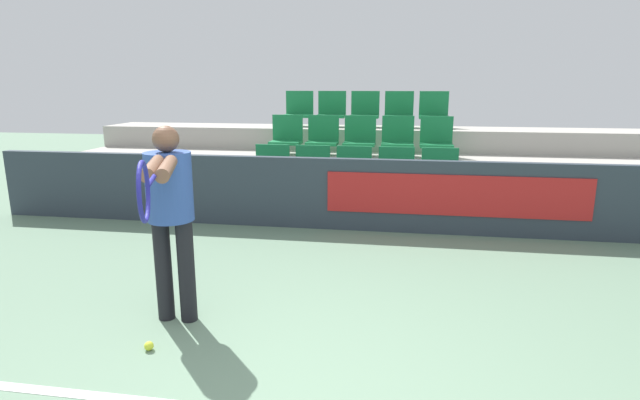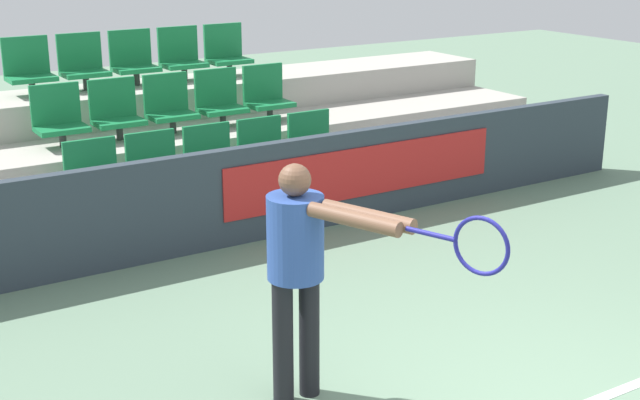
# 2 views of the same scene
# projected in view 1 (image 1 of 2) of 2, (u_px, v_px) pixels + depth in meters

# --- Properties ---
(barrier_wall) EXTENTS (9.70, 0.14, 0.92)m
(barrier_wall) POSITION_uv_depth(u_px,v_px,m) (350.00, 194.00, 6.36)
(barrier_wall) COLOR #2D3842
(barrier_wall) RESTS_ON ground
(bleacher_tier_front) EXTENTS (9.30, 1.00, 0.36)m
(bleacher_tier_front) POSITION_uv_depth(u_px,v_px,m) (352.00, 205.00, 6.98)
(bleacher_tier_front) COLOR #ADA89E
(bleacher_tier_front) RESTS_ON ground
(bleacher_tier_middle) EXTENTS (9.30, 1.00, 0.73)m
(bleacher_tier_middle) POSITION_uv_depth(u_px,v_px,m) (358.00, 179.00, 7.90)
(bleacher_tier_middle) COLOR #ADA89E
(bleacher_tier_middle) RESTS_ON ground
(bleacher_tier_back) EXTENTS (9.30, 1.00, 1.09)m
(bleacher_tier_back) POSITION_uv_depth(u_px,v_px,m) (363.00, 159.00, 8.82)
(bleacher_tier_back) COLOR #ADA89E
(bleacher_tier_back) RESTS_ON ground
(stadium_chair_0) EXTENTS (0.50, 0.36, 0.62)m
(stadium_chair_0) POSITION_uv_depth(u_px,v_px,m) (271.00, 168.00, 7.18)
(stadium_chair_0) COLOR #333333
(stadium_chair_0) RESTS_ON bleacher_tier_front
(stadium_chair_1) EXTENTS (0.50, 0.36, 0.62)m
(stadium_chair_1) POSITION_uv_depth(u_px,v_px,m) (312.00, 169.00, 7.09)
(stadium_chair_1) COLOR #333333
(stadium_chair_1) RESTS_ON bleacher_tier_front
(stadium_chair_2) EXTENTS (0.50, 0.36, 0.62)m
(stadium_chair_2) POSITION_uv_depth(u_px,v_px,m) (353.00, 171.00, 6.99)
(stadium_chair_2) COLOR #333333
(stadium_chair_2) RESTS_ON bleacher_tier_front
(stadium_chair_3) EXTENTS (0.50, 0.36, 0.62)m
(stadium_chair_3) POSITION_uv_depth(u_px,v_px,m) (396.00, 172.00, 6.90)
(stadium_chair_3) COLOR #333333
(stadium_chair_3) RESTS_ON bleacher_tier_front
(stadium_chair_4) EXTENTS (0.50, 0.36, 0.62)m
(stadium_chair_4) POSITION_uv_depth(u_px,v_px,m) (440.00, 173.00, 6.81)
(stadium_chair_4) COLOR #333333
(stadium_chair_4) RESTS_ON bleacher_tier_front
(stadium_chair_5) EXTENTS (0.50, 0.36, 0.62)m
(stadium_chair_5) POSITION_uv_depth(u_px,v_px,m) (287.00, 136.00, 8.06)
(stadium_chair_5) COLOR #333333
(stadium_chair_5) RESTS_ON bleacher_tier_middle
(stadium_chair_6) EXTENTS (0.50, 0.36, 0.62)m
(stadium_chair_6) POSITION_uv_depth(u_px,v_px,m) (323.00, 137.00, 7.96)
(stadium_chair_6) COLOR #333333
(stadium_chair_6) RESTS_ON bleacher_tier_middle
(stadium_chair_7) EXTENTS (0.50, 0.36, 0.62)m
(stadium_chair_7) POSITION_uv_depth(u_px,v_px,m) (360.00, 137.00, 7.87)
(stadium_chair_7) COLOR #333333
(stadium_chair_7) RESTS_ON bleacher_tier_middle
(stadium_chair_8) EXTENTS (0.50, 0.36, 0.62)m
(stadium_chair_8) POSITION_uv_depth(u_px,v_px,m) (398.00, 138.00, 7.78)
(stadium_chair_8) COLOR #333333
(stadium_chair_8) RESTS_ON bleacher_tier_middle
(stadium_chair_9) EXTENTS (0.50, 0.36, 0.62)m
(stadium_chair_9) POSITION_uv_depth(u_px,v_px,m) (436.00, 138.00, 7.69)
(stadium_chair_9) COLOR #333333
(stadium_chair_9) RESTS_ON bleacher_tier_middle
(stadium_chair_10) EXTENTS (0.50, 0.36, 0.62)m
(stadium_chair_10) POSITION_uv_depth(u_px,v_px,m) (299.00, 110.00, 8.93)
(stadium_chair_10) COLOR #333333
(stadium_chair_10) RESTS_ON bleacher_tier_back
(stadium_chair_11) EXTENTS (0.50, 0.36, 0.62)m
(stadium_chair_11) POSITION_uv_depth(u_px,v_px,m) (331.00, 110.00, 8.84)
(stadium_chair_11) COLOR #333333
(stadium_chair_11) RESTS_ON bleacher_tier_back
(stadium_chair_12) EXTENTS (0.50, 0.36, 0.62)m
(stadium_chair_12) POSITION_uv_depth(u_px,v_px,m) (365.00, 111.00, 8.75)
(stadium_chair_12) COLOR #333333
(stadium_chair_12) RESTS_ON bleacher_tier_back
(stadium_chair_13) EXTENTS (0.50, 0.36, 0.62)m
(stadium_chair_13) POSITION_uv_depth(u_px,v_px,m) (399.00, 111.00, 8.65)
(stadium_chair_13) COLOR #333333
(stadium_chair_13) RESTS_ON bleacher_tier_back
(stadium_chair_14) EXTENTS (0.50, 0.36, 0.62)m
(stadium_chair_14) POSITION_uv_depth(u_px,v_px,m) (434.00, 111.00, 8.56)
(stadium_chair_14) COLOR #333333
(stadium_chair_14) RESTS_ON bleacher_tier_back
(tennis_player) EXTENTS (0.67, 1.48, 1.54)m
(tennis_player) POSITION_uv_depth(u_px,v_px,m) (169.00, 204.00, 3.71)
(tennis_player) COLOR black
(tennis_player) RESTS_ON ground
(tennis_ball) EXTENTS (0.07, 0.07, 0.07)m
(tennis_ball) POSITION_uv_depth(u_px,v_px,m) (149.00, 346.00, 3.51)
(tennis_ball) COLOR #CCDB33
(tennis_ball) RESTS_ON ground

